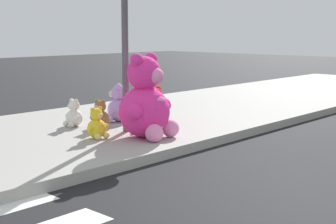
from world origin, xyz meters
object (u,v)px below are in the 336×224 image
at_px(plush_pink_large, 146,104).
at_px(plush_white, 74,115).
at_px(plush_brown, 100,117).
at_px(sign_pole, 125,30).
at_px(plush_red, 155,108).
at_px(plush_yellow, 97,126).
at_px(plush_lavender, 118,106).

distance_m(plush_pink_large, plush_white, 1.67).
relative_size(plush_white, plush_brown, 0.97).
xyz_separation_m(sign_pole, plush_red, (0.96, 0.26, -1.43)).
bearing_deg(sign_pole, plush_brown, 102.73).
distance_m(plush_pink_large, plush_yellow, 0.85).
xyz_separation_m(sign_pole, plush_pink_large, (-0.10, -0.59, -1.16)).
bearing_deg(plush_brown, plush_red, -14.84).
bearing_deg(sign_pole, plush_red, 14.88).
height_order(sign_pole, plush_white, sign_pole).
bearing_deg(plush_brown, plush_yellow, -132.51).
distance_m(plush_lavender, plush_brown, 0.71).
relative_size(sign_pole, plush_red, 4.78).
relative_size(plush_pink_large, plush_lavender, 1.88).
distance_m(sign_pole, plush_red, 1.74).
bearing_deg(plush_yellow, plush_brown, 47.49).
relative_size(sign_pole, plush_yellow, 6.37).
relative_size(plush_red, plush_brown, 1.31).
bearing_deg(plush_red, plush_pink_large, -141.53).
distance_m(plush_pink_large, plush_red, 1.38).
xyz_separation_m(plush_pink_large, plush_white, (-0.22, 1.62, -0.34)).
relative_size(plush_white, plush_yellow, 0.99).
height_order(plush_red, plush_brown, plush_red).
height_order(plush_pink_large, plush_white, plush_pink_large).
xyz_separation_m(plush_pink_large, plush_brown, (-0.02, 1.13, -0.33)).
bearing_deg(plush_white, plush_pink_large, -82.37).
relative_size(plush_lavender, plush_white, 1.45).
relative_size(plush_pink_large, plush_red, 2.01).
xyz_separation_m(plush_lavender, plush_white, (-0.85, 0.23, -0.09)).
height_order(plush_pink_large, plush_red, plush_pink_large).
xyz_separation_m(sign_pole, plush_brown, (-0.12, 0.54, -1.49)).
bearing_deg(plush_pink_large, plush_white, 97.63).
bearing_deg(plush_white, plush_red, -31.33).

